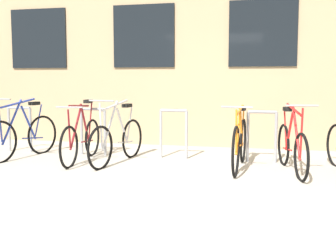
{
  "coord_description": "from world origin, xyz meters",
  "views": [
    {
      "loc": [
        1.03,
        -4.69,
        1.37
      ],
      "look_at": [
        -0.34,
        1.6,
        0.75
      ],
      "focal_mm": 41.56,
      "sensor_mm": 36.0,
      "label": 1
    }
  ],
  "objects_px": {
    "bicycle_red": "(292,147)",
    "bicycle_maroon": "(82,139)",
    "bicycle_silver": "(117,140)",
    "bicycle_orange": "(240,143)",
    "bicycle_blue": "(22,136)"
  },
  "relations": [
    {
      "from": "bicycle_red",
      "to": "bicycle_maroon",
      "type": "bearing_deg",
      "value": 178.87
    },
    {
      "from": "bicycle_silver",
      "to": "bicycle_orange",
      "type": "relative_size",
      "value": 0.95
    },
    {
      "from": "bicycle_silver",
      "to": "bicycle_red",
      "type": "bearing_deg",
      "value": -1.44
    },
    {
      "from": "bicycle_orange",
      "to": "bicycle_silver",
      "type": "bearing_deg",
      "value": -179.5
    },
    {
      "from": "bicycle_red",
      "to": "bicycle_maroon",
      "type": "height_order",
      "value": "bicycle_red"
    },
    {
      "from": "bicycle_silver",
      "to": "bicycle_blue",
      "type": "height_order",
      "value": "bicycle_blue"
    },
    {
      "from": "bicycle_red",
      "to": "bicycle_blue",
      "type": "bearing_deg",
      "value": 178.85
    },
    {
      "from": "bicycle_red",
      "to": "bicycle_blue",
      "type": "distance_m",
      "value": 4.53
    },
    {
      "from": "bicycle_silver",
      "to": "bicycle_maroon",
      "type": "distance_m",
      "value": 0.64
    },
    {
      "from": "bicycle_red",
      "to": "bicycle_orange",
      "type": "height_order",
      "value": "bicycle_red"
    },
    {
      "from": "bicycle_red",
      "to": "bicycle_orange",
      "type": "distance_m",
      "value": 0.77
    },
    {
      "from": "bicycle_blue",
      "to": "bicycle_orange",
      "type": "bearing_deg",
      "value": -0.06
    },
    {
      "from": "bicycle_blue",
      "to": "bicycle_silver",
      "type": "bearing_deg",
      "value": -0.69
    },
    {
      "from": "bicycle_red",
      "to": "bicycle_blue",
      "type": "height_order",
      "value": "bicycle_blue"
    },
    {
      "from": "bicycle_red",
      "to": "bicycle_orange",
      "type": "bearing_deg",
      "value": 173.52
    }
  ]
}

